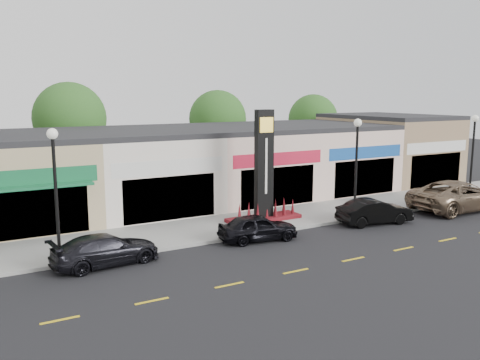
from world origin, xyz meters
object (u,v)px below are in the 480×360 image
(pylon_sign, at_px, (264,182))
(car_black_conv, at_px, (375,212))
(car_dark_sedan, at_px, (106,250))
(lamp_east_far, at_px, (473,148))
(lamp_west_near, at_px, (55,182))
(lamp_east_near, at_px, (356,157))
(car_black_sedan, at_px, (258,227))
(car_gold_suv, at_px, (459,196))

(pylon_sign, relative_size, car_black_conv, 1.45)
(car_dark_sedan, bearing_deg, lamp_east_far, -93.72)
(lamp_west_near, height_order, lamp_east_near, same)
(lamp_east_far, distance_m, pylon_sign, 15.14)
(pylon_sign, relative_size, car_black_sedan, 1.57)
(lamp_west_near, relative_size, lamp_east_far, 1.00)
(car_black_conv, bearing_deg, car_gold_suv, -81.04)
(lamp_west_near, relative_size, pylon_sign, 0.91)
(car_dark_sedan, relative_size, car_black_sedan, 1.16)
(car_black_conv, bearing_deg, pylon_sign, 67.66)
(lamp_west_near, xyz_separation_m, car_black_conv, (16.10, -1.48, -2.80))
(pylon_sign, relative_size, car_dark_sedan, 1.35)
(car_dark_sedan, height_order, car_black_conv, car_black_conv)
(car_gold_suv, bearing_deg, car_black_conv, 90.67)
(lamp_west_near, relative_size, car_black_sedan, 1.43)
(lamp_west_near, bearing_deg, car_gold_suv, -3.86)
(lamp_east_far, relative_size, car_black_sedan, 1.43)
(lamp_east_near, xyz_separation_m, car_black_sedan, (-7.08, -1.10, -2.83))
(car_black_conv, height_order, car_gold_suv, car_gold_suv)
(car_gold_suv, bearing_deg, pylon_sign, 75.99)
(pylon_sign, bearing_deg, lamp_east_far, -6.46)
(lamp_east_near, relative_size, car_gold_suv, 0.84)
(pylon_sign, bearing_deg, car_gold_suv, -15.27)
(lamp_east_far, distance_m, car_gold_suv, 4.33)
(lamp_east_far, bearing_deg, lamp_east_near, 180.00)
(car_black_conv, distance_m, car_gold_suv, 6.78)
(lamp_east_far, distance_m, car_black_sedan, 17.35)
(car_dark_sedan, xyz_separation_m, car_black_sedan, (7.27, -0.09, 0.01))
(pylon_sign, height_order, car_black_sedan, pylon_sign)
(lamp_west_near, relative_size, lamp_east_near, 1.00)
(lamp_east_far, bearing_deg, lamp_west_near, 180.00)
(lamp_east_near, xyz_separation_m, lamp_east_far, (10.00, 0.00, 0.00))
(car_dark_sedan, distance_m, car_gold_suv, 21.24)
(lamp_east_far, relative_size, car_dark_sedan, 1.23)
(car_black_conv, bearing_deg, car_dark_sedan, 97.68)
(pylon_sign, height_order, car_dark_sedan, pylon_sign)
(car_black_sedan, bearing_deg, lamp_west_near, 91.02)
(lamp_east_near, distance_m, lamp_east_far, 10.00)
(pylon_sign, bearing_deg, car_black_conv, -31.89)
(car_dark_sedan, bearing_deg, car_black_conv, -97.95)
(lamp_west_near, xyz_separation_m, lamp_east_near, (16.00, 0.00, 0.00))
(car_black_sedan, xyz_separation_m, car_gold_suv, (13.96, -0.45, 0.25))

